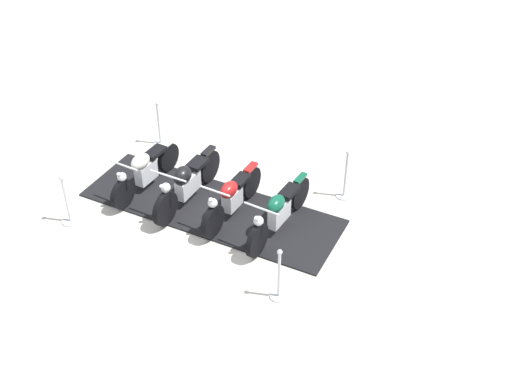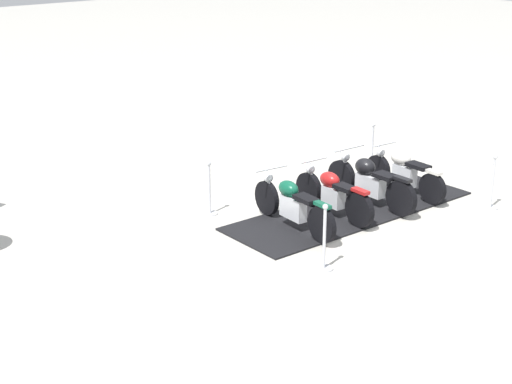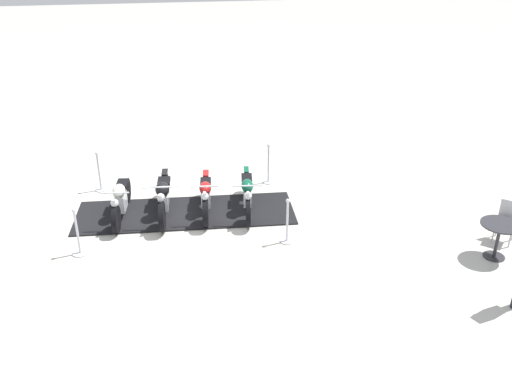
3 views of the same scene
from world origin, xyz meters
TOP-DOWN VIEW (x-y plane):
  - ground_plane at (0.00, 0.00)m, footprint 80.00×80.00m
  - display_platform at (0.00, 0.00)m, footprint 2.02×5.25m
  - motorcycle_cream at (-0.07, -1.48)m, footprint 2.09×0.64m
  - motorcycle_black at (0.00, -0.49)m, footprint 2.26×0.79m
  - motorcycle_maroon at (0.06, 0.49)m, footprint 2.05×0.61m
  - motorcycle_forest at (0.14, 1.47)m, footprint 2.25×0.68m
  - stanchion_right_rear at (1.69, 2.08)m, footprint 0.30×0.30m
  - stanchion_left_rear at (-1.39, 2.29)m, footprint 0.31×0.31m
  - stanchion_right_front at (1.39, -2.29)m, footprint 0.34×0.34m
  - stanchion_left_front at (-1.69, -2.08)m, footprint 0.32×0.32m

SIDE VIEW (x-z plane):
  - ground_plane at x=0.00m, z-range 0.00..0.00m
  - display_platform at x=0.00m, z-range 0.00..0.03m
  - stanchion_right_front at x=1.39m, z-range -0.20..0.86m
  - stanchion_left_front at x=-1.69m, z-range -0.18..0.89m
  - stanchion_right_rear at x=1.69m, z-range -0.16..0.88m
  - stanchion_left_rear at x=-1.39m, z-range -0.18..0.92m
  - motorcycle_maroon at x=0.06m, z-range -0.01..0.94m
  - motorcycle_cream at x=-0.07m, z-range 0.03..0.93m
  - motorcycle_forest at x=0.14m, z-range 0.01..0.96m
  - motorcycle_black at x=0.00m, z-range 0.00..0.99m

